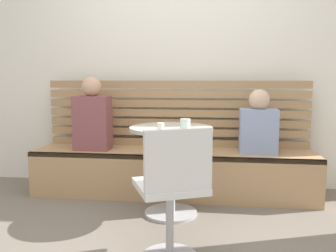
{
  "coord_description": "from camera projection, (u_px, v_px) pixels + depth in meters",
  "views": [
    {
      "loc": [
        0.4,
        -2.26,
        1.14
      ],
      "look_at": [
        0.02,
        0.66,
        0.75
      ],
      "focal_mm": 39.26,
      "sensor_mm": 36.0,
      "label": 1
    }
  ],
  "objects": [
    {
      "name": "back_wall",
      "position": [
        178.0,
        48.0,
        3.84
      ],
      "size": [
        5.2,
        0.1,
        2.9
      ],
      "primitive_type": "cube",
      "color": "white",
      "rests_on": "ground"
    },
    {
      "name": "booth_bench",
      "position": [
        173.0,
        173.0,
        3.57
      ],
      "size": [
        2.7,
        0.52,
        0.44
      ],
      "color": "tan",
      "rests_on": "ground"
    },
    {
      "name": "cup_glass_short",
      "position": [
        185.0,
        124.0,
        2.86
      ],
      "size": [
        0.08,
        0.08,
        0.08
      ],
      "primitive_type": "cylinder",
      "color": "silver",
      "rests_on": "cafe_table"
    },
    {
      "name": "cup_espresso_small",
      "position": [
        161.0,
        126.0,
        2.81
      ],
      "size": [
        0.06,
        0.06,
        0.05
      ],
      "primitive_type": "cylinder",
      "color": "silver",
      "rests_on": "cafe_table"
    },
    {
      "name": "person_adult",
      "position": [
        92.0,
        118.0,
        3.56
      ],
      "size": [
        0.34,
        0.22,
        0.7
      ],
      "color": "brown",
      "rests_on": "booth_bench"
    },
    {
      "name": "booth_backrest",
      "position": [
        176.0,
        113.0,
        3.73
      ],
      "size": [
        2.65,
        0.04,
        0.67
      ],
      "color": "#A68157",
      "rests_on": "booth_bench"
    },
    {
      "name": "person_child_left",
      "position": [
        258.0,
        125.0,
        3.39
      ],
      "size": [
        0.34,
        0.22,
        0.59
      ],
      "color": "#8C9EC6",
      "rests_on": "booth_bench"
    },
    {
      "name": "cafe_table",
      "position": [
        171.0,
        154.0,
        3.02
      ],
      "size": [
        0.68,
        0.68,
        0.74
      ],
      "color": "#ADADB2",
      "rests_on": "ground"
    },
    {
      "name": "white_chair",
      "position": [
        173.0,
        190.0,
        2.21
      ],
      "size": [
        0.53,
        0.53,
        0.85
      ],
      "color": "#ADADB2",
      "rests_on": "ground"
    },
    {
      "name": "ground",
      "position": [
        152.0,
        252.0,
        2.42
      ],
      "size": [
        8.0,
        8.0,
        0.0
      ],
      "primitive_type": "plane",
      "color": "#70665B"
    }
  ]
}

